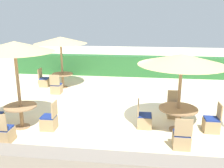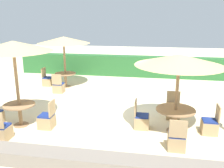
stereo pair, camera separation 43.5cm
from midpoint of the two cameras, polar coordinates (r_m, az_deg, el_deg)
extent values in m
plane|color=beige|center=(9.50, 0.69, -6.20)|extent=(40.00, 40.00, 0.00)
cube|color=#28602D|center=(14.86, 4.32, 4.15)|extent=(13.00, 0.70, 1.20)
cube|color=slate|center=(6.18, -5.12, -17.18)|extent=(10.00, 0.56, 0.36)
cylinder|color=#93704C|center=(12.52, -9.76, 4.71)|extent=(0.10, 0.10, 2.43)
cone|color=tan|center=(12.37, -10.01, 9.89)|extent=(2.54, 2.54, 0.32)
cylinder|color=#93704C|center=(12.80, -9.52, -0.58)|extent=(0.48, 0.48, 0.03)
cylinder|color=#93704C|center=(12.71, -9.58, 0.80)|extent=(0.12, 0.12, 0.67)
cylinder|color=#93704C|center=(12.63, -9.66, 2.35)|extent=(1.04, 1.04, 0.04)
cube|color=tan|center=(13.16, -13.51, 0.48)|extent=(0.46, 0.46, 0.40)
cube|color=navy|center=(13.10, -13.57, 1.43)|extent=(0.42, 0.42, 0.05)
cube|color=tan|center=(13.13, -14.48, 2.58)|extent=(0.04, 0.46, 0.48)
cube|color=tan|center=(11.86, -11.02, -1.01)|extent=(0.46, 0.46, 0.40)
cube|color=navy|center=(11.80, -11.08, 0.03)|extent=(0.42, 0.42, 0.05)
cube|color=tan|center=(11.54, -11.51, 1.03)|extent=(0.46, 0.04, 0.48)
cylinder|color=#93704C|center=(8.35, -19.47, -0.48)|extent=(0.10, 0.10, 2.69)
cone|color=tan|center=(8.11, -20.27, 8.13)|extent=(2.39, 2.39, 0.32)
cylinder|color=#93704C|center=(8.79, -18.69, -8.84)|extent=(0.48, 0.48, 0.03)
cylinder|color=#93704C|center=(8.66, -18.88, -6.82)|extent=(0.12, 0.12, 0.70)
cylinder|color=#93704C|center=(8.53, -19.09, -4.53)|extent=(1.01, 1.01, 0.04)
cube|color=tan|center=(7.97, -22.40, -10.33)|extent=(0.46, 0.46, 0.40)
cube|color=navy|center=(7.88, -22.57, -8.85)|extent=(0.42, 0.42, 0.05)
cube|color=tan|center=(8.31, -13.24, -8.45)|extent=(0.46, 0.46, 0.40)
cube|color=navy|center=(8.22, -13.34, -7.01)|extent=(0.42, 0.42, 0.05)
cube|color=tan|center=(8.04, -12.08, -5.41)|extent=(0.04, 0.46, 0.48)
cylinder|color=#93704C|center=(7.81, 16.11, -2.59)|extent=(0.10, 0.10, 2.34)
cone|color=tan|center=(7.56, 16.73, 5.30)|extent=(2.60, 2.60, 0.32)
cylinder|color=#93704C|center=(8.23, 15.51, -10.25)|extent=(0.48, 0.48, 0.03)
cylinder|color=#93704C|center=(8.10, 15.68, -8.12)|extent=(0.12, 0.12, 0.70)
cylinder|color=#93704C|center=(7.96, 15.87, -5.68)|extent=(1.19, 1.19, 0.04)
cube|color=tan|center=(7.17, 16.22, -12.69)|extent=(0.46, 0.46, 0.40)
cube|color=navy|center=(7.07, 16.36, -11.08)|extent=(0.42, 0.42, 0.05)
cube|color=tan|center=(6.77, 16.71, -9.85)|extent=(0.46, 0.04, 0.48)
cube|color=tan|center=(9.12, 15.07, -6.38)|extent=(0.46, 0.46, 0.40)
cube|color=navy|center=(9.04, 15.17, -5.05)|extent=(0.42, 0.42, 0.05)
cube|color=tan|center=(9.15, 15.18, -3.04)|extent=(0.46, 0.04, 0.48)
cube|color=tan|center=(8.36, 22.73, -9.14)|extent=(0.46, 0.46, 0.40)
cube|color=navy|center=(8.27, 22.89, -7.72)|extent=(0.42, 0.42, 0.05)
cube|color=tan|center=(8.23, 24.51, -6.04)|extent=(0.04, 0.46, 0.48)
cube|color=tan|center=(8.16, 8.35, -8.63)|extent=(0.46, 0.46, 0.40)
cube|color=navy|center=(8.07, 8.42, -7.17)|extent=(0.42, 0.42, 0.05)
cube|color=tan|center=(7.98, 6.98, -5.34)|extent=(0.04, 0.46, 0.48)
camera|label=1|loc=(0.22, -88.72, 0.35)|focal=40.00mm
camera|label=2|loc=(0.22, 91.28, -0.35)|focal=40.00mm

